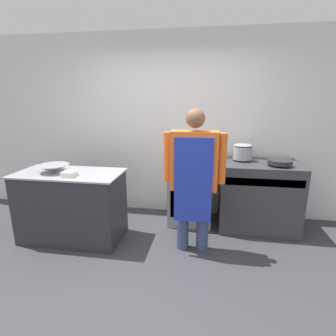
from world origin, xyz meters
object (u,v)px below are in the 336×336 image
(person_cook, at_px, (194,173))
(saute_pan, at_px, (280,162))
(fridge_unit, at_px, (191,193))
(mixing_bowl, at_px, (54,168))
(stove, at_px, (258,196))
(plastic_tub, at_px, (69,174))
(stock_pot, at_px, (243,151))

(person_cook, bearing_deg, saute_pan, 29.27)
(fridge_unit, relative_size, mixing_bowl, 2.28)
(stove, height_order, person_cook, person_cook)
(stove, bearing_deg, plastic_tub, -160.33)
(mixing_bowl, xyz_separation_m, stock_pot, (2.34, 0.80, 0.13))
(fridge_unit, xyz_separation_m, mixing_bowl, (-1.65, -0.74, 0.50))
(mixing_bowl, bearing_deg, fridge_unit, 24.13)
(mixing_bowl, relative_size, stock_pot, 1.47)
(fridge_unit, bearing_deg, stove, -3.68)
(saute_pan, bearing_deg, fridge_unit, 171.25)
(fridge_unit, distance_m, stock_pot, 0.94)
(mixing_bowl, distance_m, stock_pot, 2.48)
(fridge_unit, bearing_deg, mixing_bowl, -155.87)
(saute_pan, bearing_deg, stock_pot, 152.10)
(plastic_tub, bearing_deg, saute_pan, 15.73)
(stove, distance_m, plastic_tub, 2.47)
(stove, xyz_separation_m, fridge_unit, (-0.93, 0.06, -0.04))
(stove, xyz_separation_m, mixing_bowl, (-2.57, -0.68, 0.46))
(fridge_unit, xyz_separation_m, plastic_tub, (-1.36, -0.88, 0.48))
(fridge_unit, height_order, stock_pot, stock_pot)
(stove, relative_size, plastic_tub, 6.99)
(fridge_unit, height_order, saute_pan, saute_pan)
(fridge_unit, distance_m, saute_pan, 1.27)
(stove, xyz_separation_m, person_cook, (-0.85, -0.71, 0.49))
(stove, height_order, mixing_bowl, mixing_bowl)
(fridge_unit, relative_size, plastic_tub, 5.80)
(plastic_tub, xyz_separation_m, stock_pot, (2.06, 0.94, 0.15))
(fridge_unit, bearing_deg, saute_pan, -8.75)
(stove, height_order, plastic_tub, stove)
(plastic_tub, bearing_deg, stock_pot, 24.46)
(fridge_unit, xyz_separation_m, saute_pan, (1.13, -0.17, 0.55))
(person_cook, bearing_deg, stove, 39.79)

